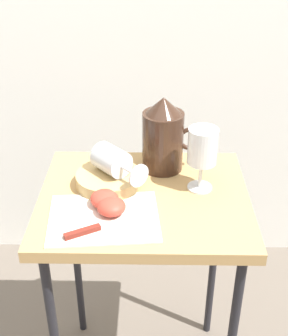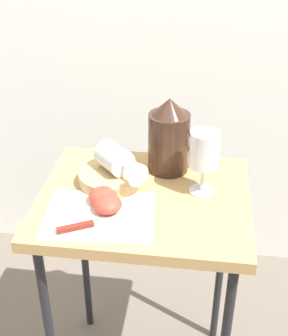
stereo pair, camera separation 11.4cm
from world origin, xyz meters
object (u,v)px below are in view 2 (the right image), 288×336
table (144,220)px  knife (91,224)px  wine_glass_tipped_near (115,159)px  apple_half_left (103,196)px  basket_tray (111,177)px  pitcher (169,141)px  wine_glass_upright (204,153)px  apple_half_right (108,204)px

table → knife: 0.20m
wine_glass_tipped_near → apple_half_left: wine_glass_tipped_near is taller
basket_tray → pitcher: size_ratio=0.81×
pitcher → knife: pitcher is taller
basket_tray → apple_half_left: 0.10m
wine_glass_tipped_near → table: bearing=-31.8°
basket_tray → wine_glass_tipped_near: size_ratio=1.09×
apple_half_left → basket_tray: bearing=88.7°
table → pitcher: 0.22m
wine_glass_tipped_near → apple_half_left: (-0.01, -0.10, -0.05)m
apple_half_left → knife: size_ratio=0.33×
pitcher → wine_glass_tipped_near: bearing=-146.5°
basket_tray → pitcher: (0.14, 0.09, 0.07)m
pitcher → apple_half_left: size_ratio=3.06×
pitcher → wine_glass_upright: pitcher is taller
wine_glass_upright → knife: size_ratio=0.82×
apple_half_right → table: bearing=47.9°
basket_tray → pitcher: bearing=33.0°
table → pitcher: bearing=70.1°
apple_half_left → apple_half_right: (0.02, -0.03, 0.00)m
apple_half_left → wine_glass_upright: bearing=19.6°
wine_glass_tipped_near → wine_glass_upright: bearing=-4.1°
pitcher → wine_glass_tipped_near: 0.16m
basket_tray → wine_glass_upright: 0.26m
pitcher → knife: 0.33m
apple_half_right → knife: (-0.03, -0.06, -0.01)m
pitcher → basket_tray: bearing=-147.0°
table → apple_half_left: 0.15m
table → wine_glass_tipped_near: bearing=148.2°
pitcher → wine_glass_upright: 0.14m
basket_tray → pitcher: 0.18m
wine_glass_tipped_near → apple_half_right: 0.14m
basket_tray → apple_half_right: bearing=-82.3°
table → apple_half_right: size_ratio=10.46×
table → apple_half_left: bearing=-152.0°
knife → wine_glass_tipped_near: bearing=83.6°
apple_half_right → wine_glass_tipped_near: bearing=92.4°
wine_glass_upright → wine_glass_tipped_near: size_ratio=1.10×
table → apple_half_left: (-0.10, -0.05, 0.10)m
basket_tray → knife: bearing=-93.0°
pitcher → knife: size_ratio=1.02×
pitcher → knife: (-0.15, -0.28, -0.08)m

